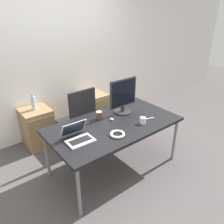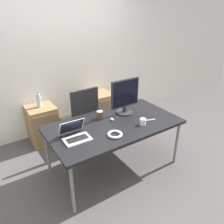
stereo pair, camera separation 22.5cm
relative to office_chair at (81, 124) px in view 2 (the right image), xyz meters
The scene contains 14 objects.
ground_plane 0.88m from the office_chair, 80.72° to the right, with size 14.00×14.00×0.00m, color #514C4C.
wall_back 1.18m from the office_chair, 80.16° to the left, with size 10.00×0.05×2.60m.
desk 0.85m from the office_chair, 80.72° to the right, with size 1.75×0.95×0.72m.
office_chair is the anchor object (origin of this frame).
cabinet_left 0.68m from the office_chair, 136.63° to the left, with size 0.44×0.48×0.64m.
cabinet_right 0.78m from the office_chair, 36.58° to the left, with size 0.44×0.48×0.64m.
water_bottle 0.78m from the office_chair, 136.50° to the left, with size 0.07×0.07×0.25m.
laptop_center 1.02m from the office_chair, 118.47° to the right, with size 0.32×0.31×0.21m.
monitor 0.94m from the office_chair, 53.36° to the right, with size 0.45×0.25×0.51m.
mouse 0.79m from the office_chair, 77.47° to the right, with size 0.04×0.06×0.03m.
coffee_cup_white 1.17m from the office_chair, 67.33° to the right, with size 0.08×0.08×0.09m.
coffee_cup_brown 0.68m from the office_chair, 85.28° to the right, with size 0.08×0.08×0.11m.
cable_coil 1.10m from the office_chair, 91.75° to the right, with size 0.18×0.18×0.03m.
scissors 1.18m from the office_chair, 59.74° to the right, with size 0.17×0.08×0.01m.
Camera 2 is at (-1.42, -2.11, 2.11)m, focal length 35.00 mm.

